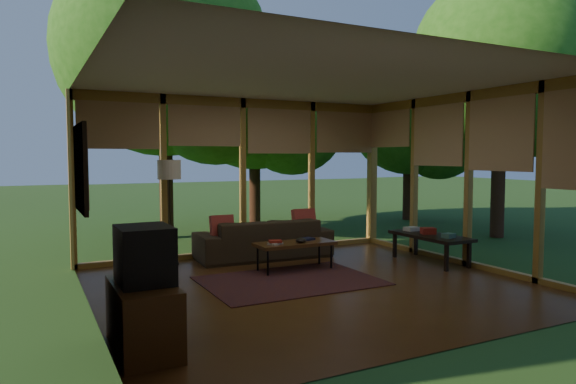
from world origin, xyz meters
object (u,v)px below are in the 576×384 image
sofa (263,238)px  media_cabinet (143,317)px  side_console (430,237)px  television (144,255)px  floor_lamp (169,176)px  coffee_table (295,244)px

sofa → media_cabinet: size_ratio=2.24×
sofa → side_console: (2.23, -1.56, 0.08)m
television → floor_lamp: (1.08, 3.44, 0.56)m
sofa → television: size_ratio=4.07×
sofa → television: bearing=54.1°
sofa → coffee_table: 1.07m
floor_lamp → side_console: size_ratio=1.18×
television → coffee_table: bearing=39.9°
television → side_console: size_ratio=0.39×
television → side_console: (4.85, 1.72, -0.44)m
sofa → floor_lamp: floor_lamp is taller
side_console → television: bearing=-160.5°
floor_lamp → coffee_table: bearing=-38.0°
television → floor_lamp: floor_lamp is taller
sofa → television: 4.23m
floor_lamp → side_console: bearing=-24.5°
sofa → coffee_table: (0.03, -1.07, 0.06)m
television → coffee_table: 3.48m
floor_lamp → media_cabinet: bearing=-107.8°
sofa → floor_lamp: 1.88m
media_cabinet → floor_lamp: (1.10, 3.44, 1.11)m
television → media_cabinet: bearing=180.0°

